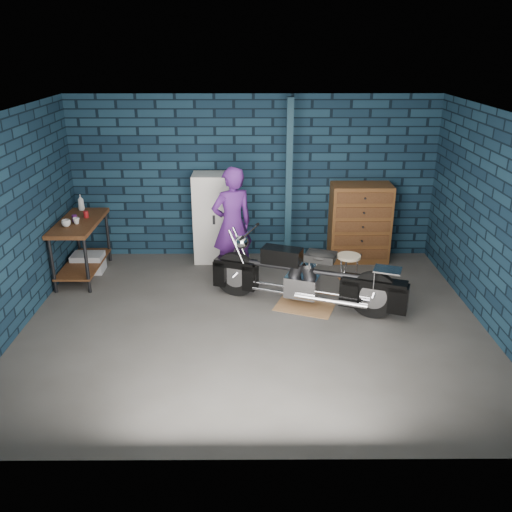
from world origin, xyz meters
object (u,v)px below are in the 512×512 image
(locker, at_px, (215,218))
(shop_stool, at_px, (348,275))
(person, at_px, (232,225))
(storage_bin, at_px, (88,263))
(workbench, at_px, (82,249))
(motorcycle, at_px, (307,272))
(tool_chest, at_px, (360,223))

(locker, relative_size, shop_stool, 2.40)
(person, distance_m, locker, 0.86)
(person, height_order, storage_bin, person)
(workbench, bearing_deg, person, -3.14)
(motorcycle, relative_size, person, 1.32)
(motorcycle, relative_size, tool_chest, 1.79)
(motorcycle, bearing_deg, storage_bin, -179.71)
(tool_chest, bearing_deg, person, -159.49)
(person, distance_m, storage_bin, 2.47)
(workbench, height_order, shop_stool, workbench)
(person, relative_size, locker, 1.20)
(workbench, xyz_separation_m, tool_chest, (4.44, 0.65, 0.20))
(shop_stool, bearing_deg, locker, 145.89)
(storage_bin, height_order, shop_stool, shop_stool)
(tool_chest, distance_m, shop_stool, 1.46)
(workbench, relative_size, motorcycle, 0.60)
(locker, bearing_deg, motorcycle, -51.79)
(person, bearing_deg, tool_chest, 175.75)
(locker, height_order, shop_stool, locker)
(locker, distance_m, shop_stool, 2.46)
(workbench, bearing_deg, tool_chest, 8.35)
(motorcycle, height_order, person, person)
(motorcycle, xyz_separation_m, locker, (-1.36, 1.73, 0.23))
(shop_stool, bearing_deg, storage_bin, 167.90)
(motorcycle, distance_m, locker, 2.22)
(workbench, distance_m, locker, 2.16)
(locker, bearing_deg, workbench, -162.28)
(workbench, xyz_separation_m, locker, (2.04, 0.65, 0.29))
(motorcycle, bearing_deg, shop_stool, 50.79)
(storage_bin, bearing_deg, shop_stool, -12.10)
(storage_bin, bearing_deg, workbench, -97.19)
(person, height_order, shop_stool, person)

